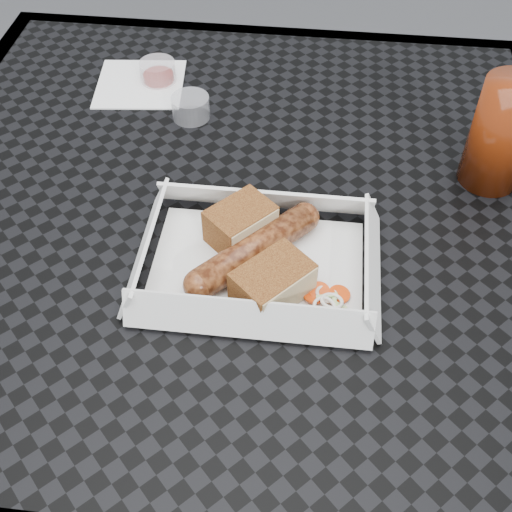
{
  "coord_description": "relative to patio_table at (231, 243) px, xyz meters",
  "views": [
    {
      "loc": [
        0.1,
        -0.54,
        1.26
      ],
      "look_at": [
        0.05,
        -0.11,
        0.78
      ],
      "focal_mm": 45.0,
      "sensor_mm": 36.0,
      "label": 1
    }
  ],
  "objects": [
    {
      "name": "ground",
      "position": [
        0.0,
        0.0,
        -0.67
      ],
      "size": [
        60.0,
        60.0,
        0.0
      ],
      "primitive_type": "plane",
      "color": "#4A4A4D",
      "rests_on": "ground"
    },
    {
      "name": "patio_table",
      "position": [
        0.0,
        0.0,
        0.0
      ],
      "size": [
        0.8,
        0.8,
        0.74
      ],
      "color": "black",
      "rests_on": "ground"
    },
    {
      "name": "food_tray",
      "position": [
        0.05,
        -0.1,
        0.08
      ],
      "size": [
        0.22,
        0.15,
        0.0
      ],
      "primitive_type": "cube",
      "color": "white",
      "rests_on": "patio_table"
    },
    {
      "name": "bratwurst",
      "position": [
        0.04,
        -0.09,
        0.1
      ],
      "size": [
        0.13,
        0.14,
        0.03
      ],
      "rotation": [
        0.0,
        0.0,
        0.83
      ],
      "color": "brown",
      "rests_on": "food_tray"
    },
    {
      "name": "bread_near",
      "position": [
        0.02,
        -0.06,
        0.1
      ],
      "size": [
        0.08,
        0.08,
        0.04
      ],
      "primitive_type": "cube",
      "rotation": [
        0.0,
        0.0,
        0.83
      ],
      "color": "brown",
      "rests_on": "food_tray"
    },
    {
      "name": "bread_far",
      "position": [
        0.06,
        -0.14,
        0.1
      ],
      "size": [
        0.09,
        0.09,
        0.04
      ],
      "primitive_type": "cube",
      "rotation": [
        0.0,
        0.0,
        0.83
      ],
      "color": "brown",
      "rests_on": "food_tray"
    },
    {
      "name": "veg_garnish",
      "position": [
        0.12,
        -0.15,
        0.08
      ],
      "size": [
        0.03,
        0.03,
        0.0
      ],
      "color": "#DE3C09",
      "rests_on": "food_tray"
    },
    {
      "name": "napkin",
      "position": [
        -0.16,
        0.22,
        0.08
      ],
      "size": [
        0.13,
        0.13,
        0.0
      ],
      "primitive_type": "cube",
      "rotation": [
        0.0,
        0.0,
        0.11
      ],
      "color": "white",
      "rests_on": "patio_table"
    },
    {
      "name": "condiment_cup_sauce",
      "position": [
        -0.13,
        0.23,
        0.09
      ],
      "size": [
        0.05,
        0.05,
        0.03
      ],
      "primitive_type": "cylinder",
      "color": "maroon",
      "rests_on": "patio_table"
    },
    {
      "name": "condiment_cup_empty",
      "position": [
        -0.07,
        0.15,
        0.09
      ],
      "size": [
        0.05,
        0.05,
        0.03
      ],
      "primitive_type": "cylinder",
      "color": "silver",
      "rests_on": "patio_table"
    },
    {
      "name": "drink_glass",
      "position": [
        0.3,
        0.07,
        0.14
      ],
      "size": [
        0.07,
        0.07,
        0.13
      ],
      "primitive_type": "cylinder",
      "color": "#5B1C07",
      "rests_on": "patio_table"
    }
  ]
}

